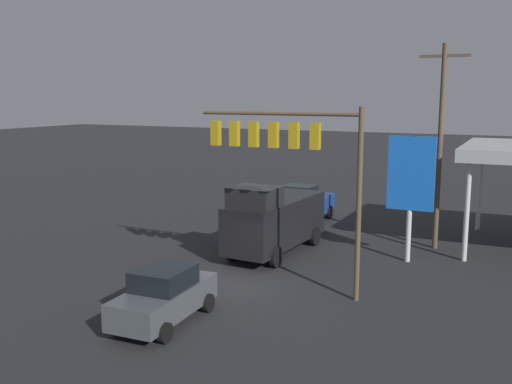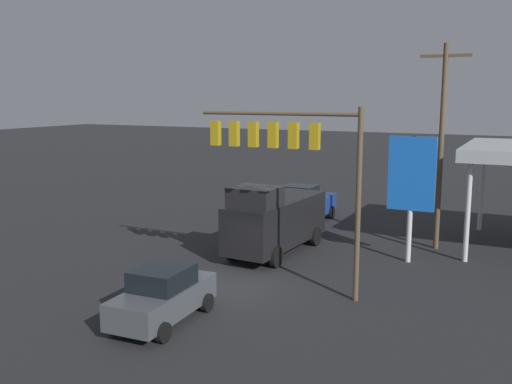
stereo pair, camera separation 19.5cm
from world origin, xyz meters
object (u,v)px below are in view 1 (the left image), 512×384
object	(u,v)px
utility_pole	(440,143)
delivery_truck	(274,220)
price_sign	(411,178)
traffic_signal_assembly	(287,149)
pickup_parked	(304,205)
sedan_waiting	(164,295)

from	to	relation	value
utility_pole	delivery_truck	world-z (taller)	utility_pole
price_sign	delivery_truck	xyz separation A→B (m)	(6.19, 1.47, -2.27)
traffic_signal_assembly	pickup_parked	world-z (taller)	traffic_signal_assembly
price_sign	pickup_parked	xyz separation A→B (m)	(7.38, -5.62, -2.85)
delivery_truck	price_sign	bearing A→B (deg)	106.73
price_sign	sedan_waiting	distance (m)	12.89
price_sign	sedan_waiting	bearing A→B (deg)	61.17
delivery_truck	pickup_parked	xyz separation A→B (m)	(1.18, -7.09, -0.58)
price_sign	pickup_parked	size ratio (longest dim) A/B	1.11
price_sign	sedan_waiting	xyz separation A→B (m)	(6.04, 10.98, -3.01)
sedan_waiting	pickup_parked	bearing A→B (deg)	-177.88
price_sign	traffic_signal_assembly	bearing A→B (deg)	59.03
traffic_signal_assembly	price_sign	xyz separation A→B (m)	(-3.62, -6.04, -1.68)
utility_pole	pickup_parked	bearing A→B (deg)	-17.76
utility_pole	traffic_signal_assembly	bearing A→B (deg)	64.05
utility_pole	sedan_waiting	distance (m)	16.18
price_sign	delivery_truck	bearing A→B (deg)	13.33
delivery_truck	sedan_waiting	xyz separation A→B (m)	(-0.15, 9.51, -0.74)
delivery_truck	traffic_signal_assembly	bearing A→B (deg)	32.74
traffic_signal_assembly	utility_pole	distance (m)	10.06
sedan_waiting	pickup_parked	xyz separation A→B (m)	(1.33, -16.60, 0.16)
traffic_signal_assembly	sedan_waiting	size ratio (longest dim) A/B	1.63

